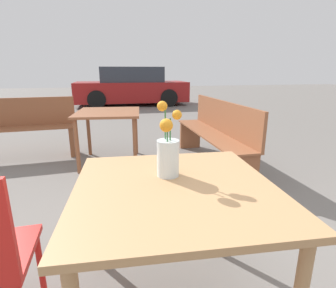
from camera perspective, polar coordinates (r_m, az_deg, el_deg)
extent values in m
cube|color=tan|center=(1.21, 1.55, -9.58)|extent=(0.97, 0.97, 0.03)
cylinder|color=tan|center=(1.72, -14.42, -15.46)|extent=(0.05, 0.05, 0.69)
cylinder|color=tan|center=(1.80, 11.81, -13.66)|extent=(0.05, 0.05, 0.69)
cylinder|color=silver|center=(1.27, 0.00, -3.10)|extent=(0.11, 0.11, 0.18)
cylinder|color=silver|center=(1.29, 0.00, -4.61)|extent=(0.10, 0.10, 0.10)
cylinder|color=#337038|center=(1.26, 0.47, -0.54)|extent=(0.01, 0.01, 0.28)
sphere|color=orange|center=(1.23, 1.96, 6.36)|extent=(0.05, 0.05, 0.05)
cylinder|color=#337038|center=(1.28, -0.59, 0.48)|extent=(0.01, 0.01, 0.31)
sphere|color=orange|center=(1.27, -1.27, 8.24)|extent=(0.05, 0.05, 0.05)
cylinder|color=#337038|center=(1.24, -0.14, -1.76)|extent=(0.01, 0.01, 0.23)
sphere|color=orange|center=(1.18, -0.38, 4.08)|extent=(0.06, 0.06, 0.06)
cylinder|color=red|center=(1.70, -25.99, -22.78)|extent=(0.03, 0.03, 0.41)
cube|color=brown|center=(4.40, -32.75, 5.78)|extent=(1.99, 0.15, 0.40)
cube|color=brown|center=(4.16, -20.09, 0.76)|extent=(0.08, 0.33, 0.43)
cube|color=brown|center=(3.42, 9.33, 2.30)|extent=(0.37, 1.86, 0.02)
cube|color=brown|center=(3.44, 11.97, 5.82)|extent=(0.04, 1.86, 0.40)
cube|color=brown|center=(2.74, 15.95, -6.49)|extent=(0.32, 0.06, 0.43)
cube|color=brown|center=(4.26, 4.84, 2.01)|extent=(0.32, 0.06, 0.43)
cube|color=brown|center=(3.55, -12.90, 6.70)|extent=(0.91, 0.96, 0.03)
cylinder|color=brown|center=(3.33, -19.16, -0.58)|extent=(0.05, 0.05, 0.67)
cylinder|color=brown|center=(3.24, -7.19, -0.25)|extent=(0.05, 0.05, 0.67)
cylinder|color=brown|center=(4.03, -16.87, 2.37)|extent=(0.05, 0.05, 0.67)
cylinder|color=brown|center=(3.96, -7.01, 2.69)|extent=(0.05, 0.05, 0.67)
cube|color=maroon|center=(9.83, -7.93, 11.26)|extent=(3.95, 1.63, 0.69)
cube|color=#2D333D|center=(9.80, -8.07, 14.77)|extent=(2.18, 1.49, 0.52)
cylinder|color=black|center=(10.77, -1.67, 10.79)|extent=(0.60, 0.18, 0.60)
cylinder|color=black|center=(9.28, 0.18, 10.01)|extent=(0.60, 0.18, 0.60)
cylinder|color=black|center=(10.57, -14.98, 10.18)|extent=(0.60, 0.18, 0.60)
cylinder|color=black|center=(9.05, -15.27, 9.32)|extent=(0.60, 0.18, 0.60)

